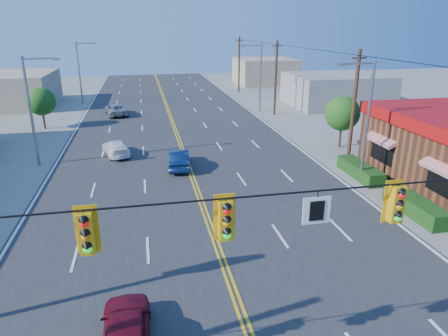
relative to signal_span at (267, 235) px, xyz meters
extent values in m
cube|color=#2D2D30|center=(0.12, 20.00, -4.86)|extent=(20.00, 120.00, 0.06)
cylinder|color=black|center=(0.12, 0.00, 1.11)|extent=(24.00, 0.05, 0.05)
cube|color=white|center=(1.32, 0.00, 0.56)|extent=(0.75, 0.04, 0.75)
cube|color=#D89E0C|center=(-4.38, 0.00, 0.54)|extent=(0.55, 0.34, 1.25)
cube|color=#D89E0C|center=(-1.08, 0.00, 0.54)|extent=(0.55, 0.34, 1.25)
cube|color=#D89E0C|center=(3.62, 0.00, 0.54)|extent=(0.55, 0.34, 1.25)
cube|color=#194214|center=(11.62, 12.00, -4.44)|extent=(1.20, 9.00, 0.90)
cylinder|color=gray|center=(11.12, 14.00, -0.89)|extent=(0.20, 0.20, 8.00)
cylinder|color=gray|center=(10.02, 14.00, 2.91)|extent=(2.20, 0.12, 0.12)
cube|color=gray|center=(8.92, 14.00, 2.86)|extent=(0.50, 0.25, 0.15)
cylinder|color=gray|center=(11.12, 38.00, -0.89)|extent=(0.20, 0.20, 8.00)
cylinder|color=gray|center=(10.02, 38.00, 2.91)|extent=(2.20, 0.12, 0.12)
cube|color=gray|center=(8.92, 38.00, 2.86)|extent=(0.50, 0.25, 0.15)
cylinder|color=gray|center=(-10.88, 22.00, -0.89)|extent=(0.20, 0.20, 8.00)
cylinder|color=gray|center=(-9.78, 22.00, 2.91)|extent=(2.20, 0.12, 0.12)
cube|color=gray|center=(-8.68, 22.00, 2.86)|extent=(0.50, 0.25, 0.15)
cylinder|color=gray|center=(-10.88, 48.00, -0.89)|extent=(0.20, 0.20, 8.00)
cylinder|color=gray|center=(-9.78, 48.00, 2.91)|extent=(2.20, 0.12, 0.12)
cube|color=gray|center=(-8.68, 48.00, 2.86)|extent=(0.50, 0.25, 0.15)
cylinder|color=#47301E|center=(12.32, 18.00, -0.69)|extent=(0.28, 0.28, 8.40)
cylinder|color=#47301E|center=(12.32, 36.00, -0.69)|extent=(0.28, 0.28, 8.40)
cylinder|color=#47301E|center=(12.32, 54.00, -0.69)|extent=(0.28, 0.28, 8.40)
cylinder|color=#47301E|center=(13.62, 22.00, -3.84)|extent=(0.20, 0.20, 2.10)
sphere|color=#235B19|center=(13.62, 22.00, -1.95)|extent=(2.94, 2.94, 2.94)
cylinder|color=#47301E|center=(-12.88, 34.00, -3.89)|extent=(0.20, 0.20, 2.00)
sphere|color=#235B19|center=(-12.88, 34.00, -2.09)|extent=(2.80, 2.80, 2.80)
cube|color=gray|center=(22.12, 40.00, -2.89)|extent=(12.00, 10.00, 4.00)
cube|color=tan|center=(-19.88, 48.00, -2.79)|extent=(11.00, 12.00, 4.20)
cube|color=tan|center=(19.12, 62.00, -2.69)|extent=(10.00, 10.00, 4.40)
imported|color=maroon|center=(-3.91, 2.00, -4.20)|extent=(1.67, 4.03, 1.37)
imported|color=#0D234F|center=(-0.58, 19.25, -4.20)|extent=(1.78, 4.24, 1.36)
imported|color=white|center=(-5.27, 23.33, -4.28)|extent=(2.64, 4.45, 1.21)
imported|color=#ACADB2|center=(-6.01, 39.05, -4.22)|extent=(3.09, 5.14, 1.34)
camera|label=1|loc=(-2.89, -8.67, 5.07)|focal=32.00mm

